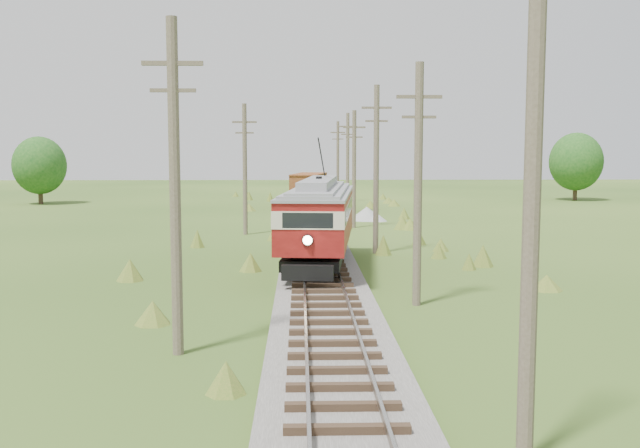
{
  "coord_description": "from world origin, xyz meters",
  "views": [
    {
      "loc": [
        -0.86,
        -7.04,
        5.51
      ],
      "look_at": [
        0.0,
        24.04,
        2.32
      ],
      "focal_mm": 40.0,
      "sensor_mm": 36.0,
      "label": 1
    }
  ],
  "objects": [
    {
      "name": "railbed_main",
      "position": [
        0.0,
        34.0,
        0.19
      ],
      "size": [
        3.6,
        96.0,
        0.57
      ],
      "color": "#605B54",
      "rests_on": "ground"
    },
    {
      "name": "streetcar",
      "position": [
        -0.0,
        25.73,
        2.6
      ],
      "size": [
        4.0,
        12.3,
        5.57
      ],
      "rotation": [
        0.0,
        0.0,
        -0.1
      ],
      "color": "black",
      "rests_on": "ground"
    },
    {
      "name": "gondola",
      "position": [
        0.0,
        63.79,
        2.04
      ],
      "size": [
        3.91,
        8.54,
        2.73
      ],
      "rotation": [
        0.0,
        0.0,
        -0.16
      ],
      "color": "black",
      "rests_on": "ground"
    },
    {
      "name": "gravel_pile",
      "position": [
        4.57,
        49.49,
        0.51
      ],
      "size": [
        2.97,
        3.15,
        1.08
      ],
      "color": "gray",
      "rests_on": "ground"
    },
    {
      "name": "utility_pole_r_1",
      "position": [
        3.1,
        5.0,
        4.4
      ],
      "size": [
        0.3,
        0.3,
        8.8
      ],
      "color": "brown",
      "rests_on": "ground"
    },
    {
      "name": "utility_pole_r_2",
      "position": [
        3.3,
        18.0,
        4.42
      ],
      "size": [
        1.6,
        0.3,
        8.6
      ],
      "color": "brown",
      "rests_on": "ground"
    },
    {
      "name": "utility_pole_r_3",
      "position": [
        3.2,
        31.0,
        4.63
      ],
      "size": [
        1.6,
        0.3,
        9.0
      ],
      "color": "brown",
      "rests_on": "ground"
    },
    {
      "name": "utility_pole_r_4",
      "position": [
        3.0,
        44.0,
        4.32
      ],
      "size": [
        1.6,
        0.3,
        8.4
      ],
      "color": "brown",
      "rests_on": "ground"
    },
    {
      "name": "utility_pole_r_5",
      "position": [
        3.4,
        57.0,
        4.58
      ],
      "size": [
        1.6,
        0.3,
        8.9
      ],
      "color": "brown",
      "rests_on": "ground"
    },
    {
      "name": "utility_pole_r_6",
      "position": [
        3.2,
        70.0,
        4.47
      ],
      "size": [
        1.6,
        0.3,
        8.7
      ],
      "color": "brown",
      "rests_on": "ground"
    },
    {
      "name": "utility_pole_l_a",
      "position": [
        -4.2,
        12.0,
        4.63
      ],
      "size": [
        1.6,
        0.3,
        9.0
      ],
      "color": "brown",
      "rests_on": "ground"
    },
    {
      "name": "utility_pole_l_b",
      "position": [
        -4.5,
        40.0,
        4.42
      ],
      "size": [
        1.6,
        0.3,
        8.6
      ],
      "color": "brown",
      "rests_on": "ground"
    },
    {
      "name": "tree_mid_a",
      "position": [
        -28.0,
        68.0,
        4.02
      ],
      "size": [
        5.46,
        5.46,
        7.03
      ],
      "color": "#38281C",
      "rests_on": "ground"
    },
    {
      "name": "tree_mid_b",
      "position": [
        30.0,
        72.0,
        4.33
      ],
      "size": [
        5.88,
        5.88,
        7.57
      ],
      "color": "#38281C",
      "rests_on": "ground"
    }
  ]
}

